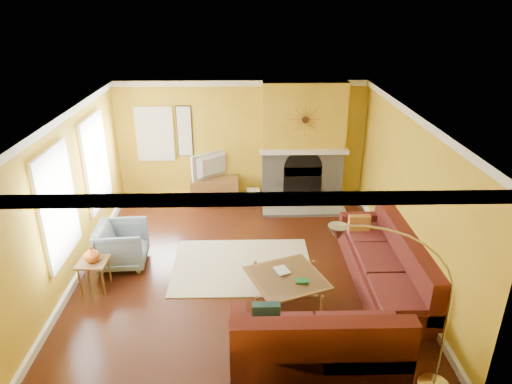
{
  "coord_description": "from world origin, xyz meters",
  "views": [
    {
      "loc": [
        0.08,
        -6.77,
        4.37
      ],
      "look_at": [
        0.26,
        0.4,
        1.25
      ],
      "focal_mm": 32.0,
      "sensor_mm": 36.0,
      "label": 1
    }
  ],
  "objects_px": {
    "sectional_sofa": "(327,273)",
    "arc_lamp": "(395,315)",
    "media_console": "(215,190)",
    "armchair": "(122,245)",
    "side_table": "(95,274)",
    "coffee_table": "(287,288)"
  },
  "relations": [
    {
      "from": "media_console",
      "to": "armchair",
      "type": "bearing_deg",
      "value": -119.48
    },
    {
      "from": "armchair",
      "to": "side_table",
      "type": "bearing_deg",
      "value": 154.67
    },
    {
      "from": "coffee_table",
      "to": "arc_lamp",
      "type": "relative_size",
      "value": 0.47
    },
    {
      "from": "side_table",
      "to": "sectional_sofa",
      "type": "bearing_deg",
      "value": -5.45
    },
    {
      "from": "media_console",
      "to": "arc_lamp",
      "type": "bearing_deg",
      "value": -66.86
    },
    {
      "from": "sectional_sofa",
      "to": "side_table",
      "type": "height_order",
      "value": "sectional_sofa"
    },
    {
      "from": "media_console",
      "to": "armchair",
      "type": "relative_size",
      "value": 1.28
    },
    {
      "from": "sectional_sofa",
      "to": "armchair",
      "type": "xyz_separation_m",
      "value": [
        -3.38,
        1.05,
        -0.07
      ]
    },
    {
      "from": "coffee_table",
      "to": "armchair",
      "type": "bearing_deg",
      "value": 158.72
    },
    {
      "from": "armchair",
      "to": "coffee_table",
      "type": "bearing_deg",
      "value": -114.88
    },
    {
      "from": "coffee_table",
      "to": "side_table",
      "type": "relative_size",
      "value": 2.1
    },
    {
      "from": "media_console",
      "to": "side_table",
      "type": "height_order",
      "value": "media_console"
    },
    {
      "from": "media_console",
      "to": "coffee_table",
      "type": "bearing_deg",
      "value": -70.24
    },
    {
      "from": "arc_lamp",
      "to": "media_console",
      "type": "bearing_deg",
      "value": 113.14
    },
    {
      "from": "coffee_table",
      "to": "side_table",
      "type": "xyz_separation_m",
      "value": [
        -3.05,
        0.37,
        0.04
      ]
    },
    {
      "from": "coffee_table",
      "to": "sectional_sofa",
      "type": "bearing_deg",
      "value": 2.18
    },
    {
      "from": "side_table",
      "to": "armchair",
      "type": "bearing_deg",
      "value": 68.27
    },
    {
      "from": "sectional_sofa",
      "to": "arc_lamp",
      "type": "height_order",
      "value": "arc_lamp"
    },
    {
      "from": "media_console",
      "to": "side_table",
      "type": "bearing_deg",
      "value": -117.9
    },
    {
      "from": "armchair",
      "to": "media_console",
      "type": "bearing_deg",
      "value": -33.08
    },
    {
      "from": "armchair",
      "to": "arc_lamp",
      "type": "bearing_deg",
      "value": -130.89
    },
    {
      "from": "media_console",
      "to": "arc_lamp",
      "type": "xyz_separation_m",
      "value": [
        2.33,
        -5.45,
        0.82
      ]
    }
  ]
}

